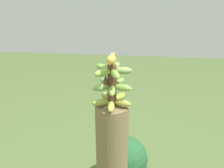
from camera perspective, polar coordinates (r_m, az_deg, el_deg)
banana_bunch at (r=1.81m, az=-0.04°, el=-0.35°), size 0.25×0.25×0.27m
perched_bird at (r=1.71m, az=-0.09°, el=4.72°), size 0.05×0.19×0.08m
tropical_shrub at (r=2.77m, az=2.30°, el=-14.10°), size 0.43×0.43×0.48m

